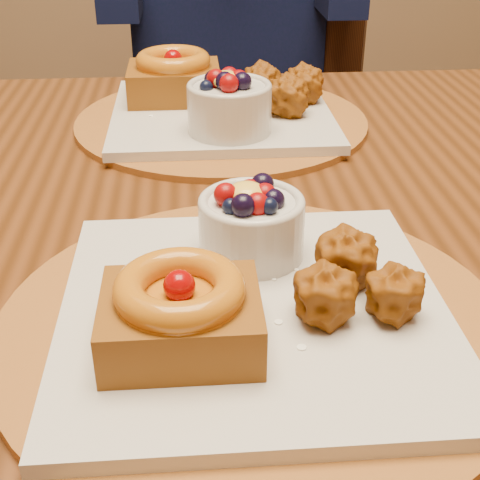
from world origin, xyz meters
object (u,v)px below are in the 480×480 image
at_px(place_setting_near, 250,297).
at_px(chair_far, 249,118).
at_px(dining_table, 233,261).
at_px(place_setting_far, 219,104).

xyz_separation_m(place_setting_near, chair_far, (0.10, 1.09, -0.25)).
relative_size(dining_table, chair_far, 1.66).
distance_m(place_setting_far, chair_far, 0.71).
bearing_deg(place_setting_near, place_setting_far, 90.17).
xyz_separation_m(dining_table, place_setting_far, (-0.00, 0.21, 0.11)).
distance_m(dining_table, place_setting_far, 0.24).
xyz_separation_m(dining_table, chair_far, (0.10, 0.87, -0.14)).
xyz_separation_m(dining_table, place_setting_near, (-0.00, -0.22, 0.10)).
height_order(place_setting_near, chair_far, chair_far).
bearing_deg(place_setting_far, place_setting_near, -89.83).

